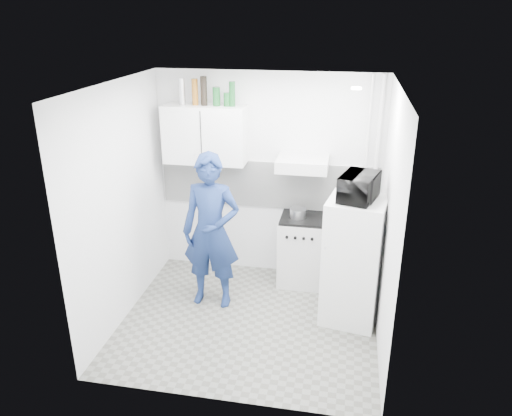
# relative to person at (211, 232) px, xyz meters

# --- Properties ---
(floor) EXTENTS (2.80, 2.80, 0.00)m
(floor) POSITION_rel_person_xyz_m (0.50, -0.33, -0.91)
(floor) COLOR slate
(floor) RESTS_ON ground
(ceiling) EXTENTS (2.80, 2.80, 0.00)m
(ceiling) POSITION_rel_person_xyz_m (0.50, -0.33, 1.69)
(ceiling) COLOR white
(ceiling) RESTS_ON wall_back
(wall_back) EXTENTS (2.80, 0.00, 2.80)m
(wall_back) POSITION_rel_person_xyz_m (0.50, 0.92, 0.39)
(wall_back) COLOR white
(wall_back) RESTS_ON floor
(wall_left) EXTENTS (0.00, 2.60, 2.60)m
(wall_left) POSITION_rel_person_xyz_m (-0.90, -0.33, 0.39)
(wall_left) COLOR white
(wall_left) RESTS_ON floor
(wall_right) EXTENTS (0.00, 2.60, 2.60)m
(wall_right) POSITION_rel_person_xyz_m (1.90, -0.33, 0.39)
(wall_right) COLOR white
(wall_right) RESTS_ON floor
(person) EXTENTS (0.67, 0.44, 1.83)m
(person) POSITION_rel_person_xyz_m (0.00, 0.00, 0.00)
(person) COLOR navy
(person) RESTS_ON floor
(stove) EXTENTS (0.54, 0.54, 0.86)m
(stove) POSITION_rel_person_xyz_m (0.97, 0.67, -0.48)
(stove) COLOR silver
(stove) RESTS_ON floor
(fridge) EXTENTS (0.68, 0.68, 1.43)m
(fridge) POSITION_rel_person_xyz_m (1.60, -0.04, -0.20)
(fridge) COLOR white
(fridge) RESTS_ON floor
(stove_top) EXTENTS (0.52, 0.52, 0.03)m
(stove_top) POSITION_rel_person_xyz_m (0.97, 0.67, -0.04)
(stove_top) COLOR black
(stove_top) RESTS_ON stove
(saucepan) EXTENTS (0.20, 0.20, 0.11)m
(saucepan) POSITION_rel_person_xyz_m (0.92, 0.66, 0.04)
(saucepan) COLOR silver
(saucepan) RESTS_ON stove_top
(microwave) EXTENTS (0.57, 0.46, 0.27)m
(microwave) POSITION_rel_person_xyz_m (1.60, -0.04, 0.65)
(microwave) COLOR black
(microwave) RESTS_ON fridge
(bottle_b) EXTENTS (0.08, 0.08, 0.31)m
(bottle_b) POSITION_rel_person_xyz_m (-0.52, 0.75, 1.44)
(bottle_b) COLOR silver
(bottle_b) RESTS_ON upper_cabinet
(bottle_c) EXTENTS (0.07, 0.07, 0.31)m
(bottle_c) POSITION_rel_person_xyz_m (-0.36, 0.75, 1.44)
(bottle_c) COLOR brown
(bottle_c) RESTS_ON upper_cabinet
(bottle_d) EXTENTS (0.08, 0.08, 0.34)m
(bottle_d) POSITION_rel_person_xyz_m (-0.25, 0.75, 1.46)
(bottle_d) COLOR black
(bottle_d) RESTS_ON upper_cabinet
(canister_a) EXTENTS (0.09, 0.09, 0.22)m
(canister_a) POSITION_rel_person_xyz_m (-0.10, 0.75, 1.40)
(canister_a) COLOR #144C1E
(canister_a) RESTS_ON upper_cabinet
(canister_b) EXTENTS (0.08, 0.08, 0.16)m
(canister_b) POSITION_rel_person_xyz_m (0.03, 0.75, 1.37)
(canister_b) COLOR #144C1E
(canister_b) RESTS_ON upper_cabinet
(bottle_e) EXTENTS (0.07, 0.07, 0.29)m
(bottle_e) POSITION_rel_person_xyz_m (0.09, 0.75, 1.43)
(bottle_e) COLOR #144C1E
(bottle_e) RESTS_ON upper_cabinet
(upper_cabinet) EXTENTS (1.00, 0.35, 0.70)m
(upper_cabinet) POSITION_rel_person_xyz_m (-0.25, 0.75, 0.94)
(upper_cabinet) COLOR white
(upper_cabinet) RESTS_ON wall_back
(range_hood) EXTENTS (0.60, 0.50, 0.14)m
(range_hood) POSITION_rel_person_xyz_m (0.95, 0.67, 0.66)
(range_hood) COLOR silver
(range_hood) RESTS_ON wall_back
(backsplash) EXTENTS (2.74, 0.03, 0.60)m
(backsplash) POSITION_rel_person_xyz_m (0.50, 0.91, 0.29)
(backsplash) COLOR white
(backsplash) RESTS_ON wall_back
(pipe_a) EXTENTS (0.05, 0.05, 2.60)m
(pipe_a) POSITION_rel_person_xyz_m (1.80, 0.84, 0.39)
(pipe_a) COLOR silver
(pipe_a) RESTS_ON floor
(pipe_b) EXTENTS (0.04, 0.04, 2.60)m
(pipe_b) POSITION_rel_person_xyz_m (1.68, 0.84, 0.39)
(pipe_b) COLOR silver
(pipe_b) RESTS_ON floor
(ceiling_spot_fixture) EXTENTS (0.10, 0.10, 0.02)m
(ceiling_spot_fixture) POSITION_rel_person_xyz_m (1.50, -0.13, 1.66)
(ceiling_spot_fixture) COLOR white
(ceiling_spot_fixture) RESTS_ON ceiling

